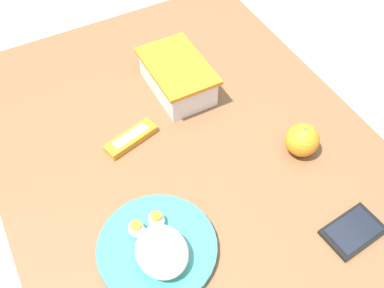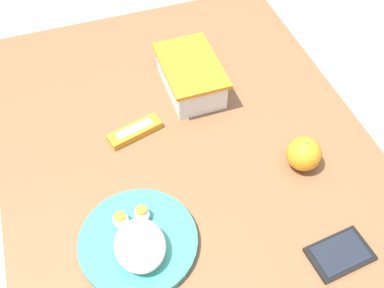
# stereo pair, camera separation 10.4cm
# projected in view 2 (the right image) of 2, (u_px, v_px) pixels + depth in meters

# --- Properties ---
(ground_plane) EXTENTS (10.00, 10.00, 0.00)m
(ground_plane) POSITION_uv_depth(u_px,v_px,m) (189.00, 278.00, 1.67)
(ground_plane) COLOR #B2A899
(table) EXTENTS (1.14, 0.87, 0.78)m
(table) POSITION_uv_depth(u_px,v_px,m) (188.00, 180.00, 1.16)
(table) COLOR brown
(table) RESTS_ON ground_plane
(food_container) EXTENTS (0.22, 0.14, 0.09)m
(food_container) POSITION_uv_depth(u_px,v_px,m) (191.00, 78.00, 1.17)
(food_container) COLOR white
(food_container) RESTS_ON table
(orange_fruit) EXTENTS (0.08, 0.08, 0.08)m
(orange_fruit) POSITION_uv_depth(u_px,v_px,m) (304.00, 154.00, 1.01)
(orange_fruit) COLOR orange
(orange_fruit) RESTS_ON table
(rice_plate) EXTENTS (0.24, 0.24, 0.07)m
(rice_plate) POSITION_uv_depth(u_px,v_px,m) (138.00, 242.00, 0.89)
(rice_plate) COLOR teal
(rice_plate) RESTS_ON table
(candy_bar) EXTENTS (0.08, 0.14, 0.02)m
(candy_bar) POSITION_uv_depth(u_px,v_px,m) (135.00, 131.00, 1.09)
(candy_bar) COLOR orange
(candy_bar) RESTS_ON table
(cell_phone) EXTENTS (0.09, 0.13, 0.01)m
(cell_phone) POSITION_uv_depth(u_px,v_px,m) (340.00, 254.00, 0.89)
(cell_phone) COLOR black
(cell_phone) RESTS_ON table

